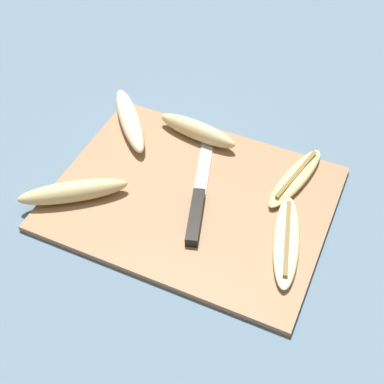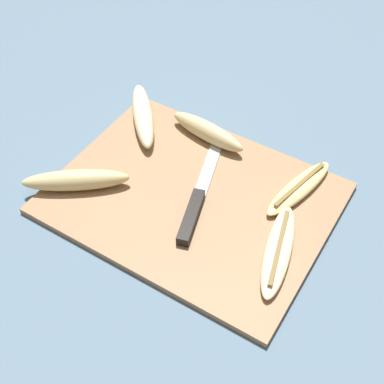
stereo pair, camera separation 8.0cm
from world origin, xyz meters
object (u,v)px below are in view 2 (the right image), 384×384
object	(u,v)px
banana_spotted_left	(76,180)
banana_cream_curved	(278,250)
banana_pale_long	(143,115)
banana_mellow_near	(207,131)
banana_golden_short	(299,188)
knife	(195,205)

from	to	relation	value
banana_spotted_left	banana_cream_curved	bearing A→B (deg)	8.91
banana_pale_long	banana_mellow_near	distance (m)	0.13
banana_pale_long	banana_mellow_near	size ratio (longest dim) A/B	1.02
banana_spotted_left	banana_pale_long	bearing A→B (deg)	90.69
banana_spotted_left	banana_golden_short	xyz separation A→B (m)	(0.33, 0.19, -0.01)
banana_mellow_near	banana_golden_short	size ratio (longest dim) A/B	0.94
knife	banana_pale_long	bearing A→B (deg)	129.48
banana_mellow_near	banana_cream_curved	bearing A→B (deg)	-36.61
knife	banana_pale_long	xyz separation A→B (m)	(-0.20, 0.13, 0.01)
banana_cream_curved	banana_spotted_left	xyz separation A→B (m)	(-0.36, -0.06, 0.01)
banana_spotted_left	banana_mellow_near	xyz separation A→B (m)	(0.13, 0.23, 0.00)
banana_pale_long	banana_cream_curved	bearing A→B (deg)	-22.13
knife	banana_spotted_left	xyz separation A→B (m)	(-0.20, -0.07, 0.01)
knife	banana_pale_long	world-z (taller)	banana_pale_long
knife	banana_mellow_near	bearing A→B (deg)	97.14
banana_golden_short	banana_pale_long	bearing A→B (deg)	178.47
banana_cream_curved	banana_golden_short	xyz separation A→B (m)	(-0.03, 0.14, -0.00)
knife	banana_golden_short	bearing A→B (deg)	26.72
banana_cream_curved	banana_spotted_left	size ratio (longest dim) A/B	1.10
knife	banana_cream_curved	xyz separation A→B (m)	(0.16, -0.01, 0.00)
knife	banana_mellow_near	size ratio (longest dim) A/B	1.59
banana_pale_long	banana_golden_short	distance (m)	0.33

